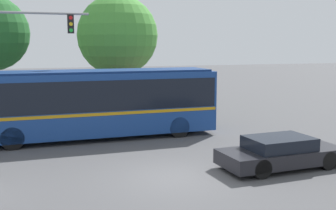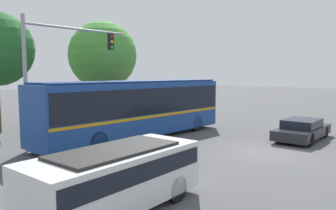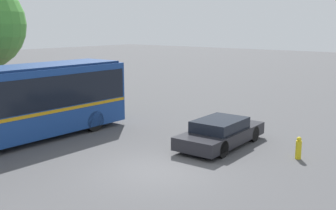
{
  "view_description": "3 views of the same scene",
  "coord_description": "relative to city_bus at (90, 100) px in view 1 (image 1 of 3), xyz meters",
  "views": [
    {
      "loc": [
        -4.62,
        -12.89,
        4.47
      ],
      "look_at": [
        0.59,
        2.54,
        2.11
      ],
      "focal_mm": 44.76,
      "sensor_mm": 36.0,
      "label": 1
    },
    {
      "loc": [
        -14.0,
        -6.6,
        3.67
      ],
      "look_at": [
        -1.42,
        4.93,
        1.99
      ],
      "focal_mm": 34.57,
      "sensor_mm": 36.0,
      "label": 2
    },
    {
      "loc": [
        -10.22,
        -8.99,
        4.97
      ],
      "look_at": [
        4.0,
        2.68,
        1.39
      ],
      "focal_mm": 43.83,
      "sensor_mm": 36.0,
      "label": 3
    }
  ],
  "objects": [
    {
      "name": "flowering_hedge",
      "position": [
        2.59,
        4.58,
        -1.05
      ],
      "size": [
        6.59,
        1.21,
        1.64
      ],
      "color": "#286028",
      "rests_on": "ground"
    },
    {
      "name": "sedan_foreground",
      "position": [
        5.85,
        -7.08,
        -1.29
      ],
      "size": [
        4.69,
        2.08,
        1.16
      ],
      "rotation": [
        0.0,
        0.0,
        0.05
      ],
      "color": "black",
      "rests_on": "ground"
    },
    {
      "name": "ground_plane",
      "position": [
        1.84,
        -6.91,
        -1.85
      ],
      "size": [
        140.0,
        140.0,
        0.0
      ],
      "primitive_type": "plane",
      "color": "#4C4C4F"
    },
    {
      "name": "street_tree_centre",
      "position": [
        2.84,
        7.0,
        3.18
      ],
      "size": [
        5.17,
        5.17,
        7.62
      ],
      "color": "brown",
      "rests_on": "ground"
    },
    {
      "name": "city_bus",
      "position": [
        0.0,
        0.0,
        0.0
      ],
      "size": [
        12.1,
        2.63,
        3.26
      ],
      "rotation": [
        0.0,
        0.0,
        0.01
      ],
      "color": "navy",
      "rests_on": "ground"
    }
  ]
}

